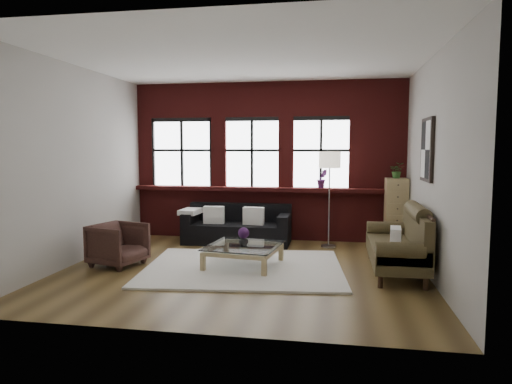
% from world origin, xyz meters
% --- Properties ---
extents(floor, '(5.50, 5.50, 0.00)m').
position_xyz_m(floor, '(0.00, 0.00, 0.00)').
color(floor, '#4F3B1D').
rests_on(floor, ground).
extents(ceiling, '(5.50, 5.50, 0.00)m').
position_xyz_m(ceiling, '(0.00, 0.00, 3.20)').
color(ceiling, white).
rests_on(ceiling, ground).
extents(wall_back, '(5.50, 0.00, 5.50)m').
position_xyz_m(wall_back, '(0.00, 2.50, 1.60)').
color(wall_back, '#A7A49B').
rests_on(wall_back, ground).
extents(wall_front, '(5.50, 0.00, 5.50)m').
position_xyz_m(wall_front, '(0.00, -2.50, 1.60)').
color(wall_front, '#A7A49B').
rests_on(wall_front, ground).
extents(wall_left, '(0.00, 5.00, 5.00)m').
position_xyz_m(wall_left, '(-2.75, 0.00, 1.60)').
color(wall_left, '#A7A49B').
rests_on(wall_left, ground).
extents(wall_right, '(0.00, 5.00, 5.00)m').
position_xyz_m(wall_right, '(2.75, 0.00, 1.60)').
color(wall_right, '#A7A49B').
rests_on(wall_right, ground).
extents(brick_backwall, '(5.50, 0.12, 3.20)m').
position_xyz_m(brick_backwall, '(0.00, 2.44, 1.60)').
color(brick_backwall, '#591615').
rests_on(brick_backwall, floor).
extents(sill_ledge, '(5.50, 0.30, 0.08)m').
position_xyz_m(sill_ledge, '(0.00, 2.35, 1.04)').
color(sill_ledge, '#591615').
rests_on(sill_ledge, brick_backwall).
extents(window_left, '(1.38, 0.10, 1.50)m').
position_xyz_m(window_left, '(-1.80, 2.45, 1.75)').
color(window_left, black).
rests_on(window_left, brick_backwall).
extents(window_mid, '(1.38, 0.10, 1.50)m').
position_xyz_m(window_mid, '(-0.30, 2.45, 1.75)').
color(window_mid, black).
rests_on(window_mid, brick_backwall).
extents(window_right, '(1.38, 0.10, 1.50)m').
position_xyz_m(window_right, '(1.10, 2.45, 1.75)').
color(window_right, black).
rests_on(window_right, brick_backwall).
extents(wall_poster, '(0.05, 0.74, 0.94)m').
position_xyz_m(wall_poster, '(2.72, 0.30, 1.85)').
color(wall_poster, black).
rests_on(wall_poster, wall_right).
extents(shag_rug, '(3.25, 2.67, 0.03)m').
position_xyz_m(shag_rug, '(0.00, 0.04, 0.02)').
color(shag_rug, beige).
rests_on(shag_rug, floor).
extents(dark_sofa, '(2.07, 0.84, 0.75)m').
position_xyz_m(dark_sofa, '(-0.50, 1.90, 0.38)').
color(dark_sofa, black).
rests_on(dark_sofa, floor).
extents(pillow_a, '(0.41, 0.16, 0.34)m').
position_xyz_m(pillow_a, '(-0.95, 1.80, 0.57)').
color(pillow_a, white).
rests_on(pillow_a, dark_sofa).
extents(pillow_b, '(0.41, 0.17, 0.34)m').
position_xyz_m(pillow_b, '(-0.16, 1.80, 0.57)').
color(pillow_b, white).
rests_on(pillow_b, dark_sofa).
extents(vintage_settee, '(0.85, 1.91, 1.02)m').
position_xyz_m(vintage_settee, '(2.30, 0.22, 0.51)').
color(vintage_settee, '#3E341C').
rests_on(vintage_settee, floor).
extents(pillow_settee, '(0.18, 0.39, 0.34)m').
position_xyz_m(pillow_settee, '(2.22, -0.36, 0.62)').
color(pillow_settee, white).
rests_on(pillow_settee, vintage_settee).
extents(armchair, '(0.92, 0.90, 0.68)m').
position_xyz_m(armchair, '(-2.01, -0.11, 0.34)').
color(armchair, '#351F1A').
rests_on(armchair, floor).
extents(coffee_table, '(1.23, 1.23, 0.37)m').
position_xyz_m(coffee_table, '(-0.02, 0.13, 0.17)').
color(coffee_table, '#A28A58').
rests_on(coffee_table, shag_rug).
extents(vase, '(0.18, 0.18, 0.16)m').
position_xyz_m(vase, '(-0.02, 0.13, 0.43)').
color(vase, '#B2B2B2').
rests_on(vase, coffee_table).
extents(flowers, '(0.18, 0.18, 0.18)m').
position_xyz_m(flowers, '(-0.02, 0.13, 0.55)').
color(flowers, '#421B4F').
rests_on(flowers, vase).
extents(drawer_chest, '(0.40, 0.40, 1.31)m').
position_xyz_m(drawer_chest, '(2.53, 2.05, 0.65)').
color(drawer_chest, '#A28A58').
rests_on(drawer_chest, floor).
extents(potted_plant_top, '(0.29, 0.26, 0.30)m').
position_xyz_m(potted_plant_top, '(2.53, 2.05, 1.46)').
color(potted_plant_top, '#2D5923').
rests_on(potted_plant_top, drawer_chest).
extents(floor_lamp, '(0.40, 0.40, 1.96)m').
position_xyz_m(floor_lamp, '(1.28, 1.85, 0.98)').
color(floor_lamp, '#A5A5A8').
rests_on(floor_lamp, floor).
extents(sill_plant, '(0.25, 0.23, 0.38)m').
position_xyz_m(sill_plant, '(1.13, 2.32, 1.27)').
color(sill_plant, '#421B4F').
rests_on(sill_plant, sill_ledge).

